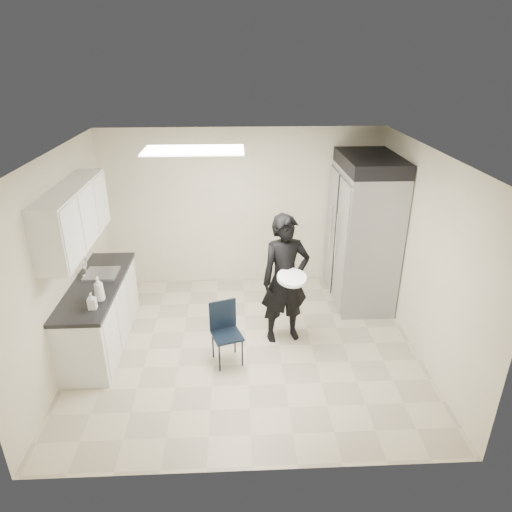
{
  "coord_description": "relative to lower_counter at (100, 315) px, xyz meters",
  "views": [
    {
      "loc": [
        -0.11,
        -5.12,
        3.67
      ],
      "look_at": [
        0.14,
        0.2,
        1.25
      ],
      "focal_mm": 32.0,
      "sensor_mm": 36.0,
      "label": 1
    }
  ],
  "objects": [
    {
      "name": "towel_dispenser",
      "position": [
        -0.19,
        1.15,
        1.19
      ],
      "size": [
        0.22,
        0.3,
        0.35
      ],
      "primitive_type": "cube",
      "color": "black",
      "rests_on": "left_wall"
    },
    {
      "name": "countertop",
      "position": [
        0.0,
        0.0,
        0.46
      ],
      "size": [
        0.64,
        1.95,
        0.05
      ],
      "primitive_type": "cube",
      "color": "black",
      "rests_on": "lower_counter"
    },
    {
      "name": "back_wall",
      "position": [
        1.95,
        1.8,
        0.87
      ],
      "size": [
        4.5,
        0.0,
        4.5
      ],
      "primitive_type": "plane",
      "rotation": [
        1.57,
        0.0,
        0.0
      ],
      "color": "beige",
      "rests_on": "floor"
    },
    {
      "name": "ceiling_panel",
      "position": [
        1.35,
        0.2,
        2.14
      ],
      "size": [
        1.2,
        0.6,
        0.02
      ],
      "primitive_type": "cube",
      "color": "white",
      "rests_on": "ceiling"
    },
    {
      "name": "ceiling",
      "position": [
        1.95,
        -0.2,
        2.17
      ],
      "size": [
        4.5,
        4.5,
        0.0
      ],
      "primitive_type": "plane",
      "rotation": [
        3.14,
        0.0,
        0.0
      ],
      "color": "silver",
      "rests_on": "back_wall"
    },
    {
      "name": "lower_counter",
      "position": [
        0.0,
        0.0,
        0.0
      ],
      "size": [
        0.6,
        1.9,
        0.86
      ],
      "primitive_type": "cube",
      "color": "silver",
      "rests_on": "floor"
    },
    {
      "name": "soap_bottle_a",
      "position": [
        0.19,
        -0.44,
        0.64
      ],
      "size": [
        0.14,
        0.14,
        0.32
      ],
      "primitive_type": "imported",
      "rotation": [
        0.0,
        0.0,
        0.11
      ],
      "color": "white",
      "rests_on": "countertop"
    },
    {
      "name": "soap_bottle_b",
      "position": [
        0.15,
        -0.64,
        0.58
      ],
      "size": [
        0.1,
        0.1,
        0.2
      ],
      "primitive_type": "imported",
      "rotation": [
        0.0,
        0.0,
        0.04
      ],
      "color": "silver",
      "rests_on": "countertop"
    },
    {
      "name": "notice_sticker_right",
      "position": [
        -0.29,
        0.1,
        0.75
      ],
      "size": [
        0.0,
        0.12,
        0.07
      ],
      "primitive_type": "cube",
      "color": "yellow",
      "rests_on": "left_wall"
    },
    {
      "name": "floor",
      "position": [
        1.95,
        -0.2,
        -0.43
      ],
      "size": [
        4.5,
        4.5,
        0.0
      ],
      "primitive_type": "plane",
      "color": "#B7AD90",
      "rests_on": "ground"
    },
    {
      "name": "commercial_fridge",
      "position": [
        3.78,
        1.07,
        0.62
      ],
      "size": [
        0.8,
        1.35,
        2.1
      ],
      "primitive_type": "cube",
      "color": "gray",
      "rests_on": "floor"
    },
    {
      "name": "fridge_compressor",
      "position": [
        3.78,
        1.07,
        1.77
      ],
      "size": [
        0.8,
        1.35,
        0.2
      ],
      "primitive_type": "cube",
      "color": "black",
      "rests_on": "commercial_fridge"
    },
    {
      "name": "sink",
      "position": [
        0.02,
        0.25,
        0.44
      ],
      "size": [
        0.42,
        0.4,
        0.14
      ],
      "primitive_type": "cube",
      "color": "gray",
      "rests_on": "countertop"
    },
    {
      "name": "folding_chair",
      "position": [
        1.7,
        -0.51,
        -0.04
      ],
      "size": [
        0.44,
        0.44,
        0.79
      ],
      "primitive_type": "cube",
      "rotation": [
        0.0,
        0.0,
        0.31
      ],
      "color": "black",
      "rests_on": "floor"
    },
    {
      "name": "bucket_lid",
      "position": [
        2.53,
        -0.24,
        0.62
      ],
      "size": [
        0.44,
        0.44,
        0.05
      ],
      "primitive_type": "cylinder",
      "rotation": [
        0.0,
        0.0,
        0.22
      ],
      "color": "silver",
      "rests_on": "man_tuxedo"
    },
    {
      "name": "man_tuxedo",
      "position": [
        2.47,
        0.01,
        0.47
      ],
      "size": [
        0.74,
        0.57,
        1.8
      ],
      "primitive_type": "imported",
      "rotation": [
        0.0,
        0.0,
        0.22
      ],
      "color": "black",
      "rests_on": "floor"
    },
    {
      "name": "notice_sticker_left",
      "position": [
        -0.29,
        -0.1,
        0.79
      ],
      "size": [
        0.0,
        0.12,
        0.07
      ],
      "primitive_type": "cube",
      "color": "yellow",
      "rests_on": "left_wall"
    },
    {
      "name": "left_wall",
      "position": [
        -0.3,
        -0.2,
        0.87
      ],
      "size": [
        0.0,
        4.0,
        4.0
      ],
      "primitive_type": "plane",
      "rotation": [
        1.57,
        0.0,
        1.57
      ],
      "color": "beige",
      "rests_on": "floor"
    },
    {
      "name": "upper_cabinets",
      "position": [
        -0.13,
        0.0,
        1.4
      ],
      "size": [
        0.35,
        1.8,
        0.75
      ],
      "primitive_type": "cube",
      "color": "silver",
      "rests_on": "left_wall"
    },
    {
      "name": "faucet",
      "position": [
        -0.18,
        0.25,
        0.59
      ],
      "size": [
        0.02,
        0.02,
        0.24
      ],
      "primitive_type": "cylinder",
      "color": "silver",
      "rests_on": "countertop"
    },
    {
      "name": "right_wall",
      "position": [
        4.2,
        -0.2,
        0.87
      ],
      "size": [
        0.0,
        4.0,
        4.0
      ],
      "primitive_type": "plane",
      "rotation": [
        1.57,
        0.0,
        -1.57
      ],
      "color": "beige",
      "rests_on": "floor"
    }
  ]
}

